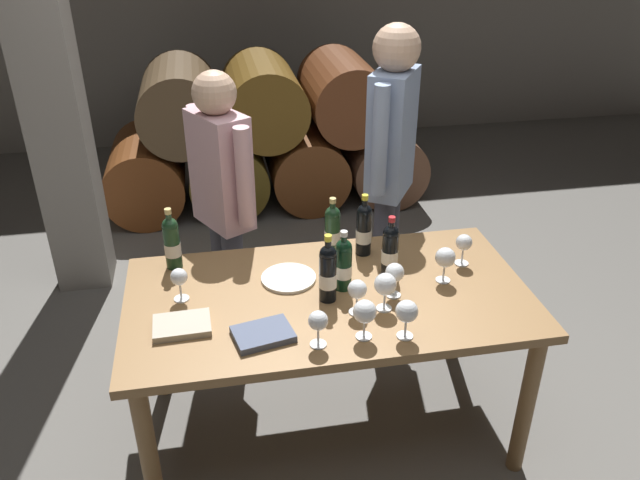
{
  "coord_description": "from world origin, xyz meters",
  "views": [
    {
      "loc": [
        -0.44,
        -2.17,
        2.25
      ],
      "look_at": [
        0.0,
        0.2,
        0.91
      ],
      "focal_mm": 35.45,
      "sensor_mm": 36.0,
      "label": 1
    }
  ],
  "objects_px": {
    "wine_bottle_4": "(332,230)",
    "wine_glass_2": "(357,290)",
    "wine_bottle_0": "(390,249)",
    "wine_bottle_2": "(328,272)",
    "wine_glass_8": "(318,322)",
    "tasting_notebook": "(263,334)",
    "wine_bottle_5": "(172,242)",
    "wine_glass_3": "(395,273)",
    "leather_ledger": "(182,325)",
    "wine_bottle_1": "(364,229)",
    "wine_glass_7": "(407,312)",
    "taster_seated_left": "(223,195)",
    "wine_glass_1": "(365,312)",
    "wine_bottle_3": "(343,264)",
    "wine_glass_0": "(464,244)",
    "dining_table": "(329,311)",
    "serving_plate": "(289,278)",
    "wine_glass_6": "(179,278)",
    "wine_glass_5": "(445,258)",
    "sommelier_presenting": "(390,158)",
    "wine_glass_4": "(385,285)"
  },
  "relations": [
    {
      "from": "wine_bottle_3",
      "to": "wine_bottle_5",
      "type": "xyz_separation_m",
      "value": [
        -0.71,
        0.31,
        0.01
      ]
    },
    {
      "from": "wine_glass_0",
      "to": "wine_glass_3",
      "type": "relative_size",
      "value": 0.97
    },
    {
      "from": "wine_bottle_4",
      "to": "leather_ledger",
      "type": "bearing_deg",
      "value": -146.04
    },
    {
      "from": "leather_ledger",
      "to": "wine_bottle_2",
      "type": "bearing_deg",
      "value": 7.2
    },
    {
      "from": "wine_glass_5",
      "to": "taster_seated_left",
      "type": "height_order",
      "value": "taster_seated_left"
    },
    {
      "from": "dining_table",
      "to": "leather_ledger",
      "type": "relative_size",
      "value": 7.73
    },
    {
      "from": "wine_glass_3",
      "to": "wine_bottle_5",
      "type": "bearing_deg",
      "value": 155.91
    },
    {
      "from": "wine_bottle_1",
      "to": "wine_glass_7",
      "type": "xyz_separation_m",
      "value": [
        0.0,
        -0.64,
        -0.02
      ]
    },
    {
      "from": "wine_glass_1",
      "to": "wine_glass_6",
      "type": "xyz_separation_m",
      "value": [
        -0.68,
        0.39,
        -0.01
      ]
    },
    {
      "from": "wine_bottle_4",
      "to": "wine_glass_0",
      "type": "distance_m",
      "value": 0.6
    },
    {
      "from": "wine_glass_6",
      "to": "wine_bottle_5",
      "type": "bearing_deg",
      "value": 96.56
    },
    {
      "from": "dining_table",
      "to": "serving_plate",
      "type": "height_order",
      "value": "serving_plate"
    },
    {
      "from": "wine_glass_3",
      "to": "tasting_notebook",
      "type": "bearing_deg",
      "value": -162.24
    },
    {
      "from": "wine_bottle_4",
      "to": "wine_glass_2",
      "type": "xyz_separation_m",
      "value": [
        0.0,
        -0.49,
        -0.02
      ]
    },
    {
      "from": "tasting_notebook",
      "to": "wine_bottle_4",
      "type": "bearing_deg",
      "value": 44.17
    },
    {
      "from": "wine_bottle_2",
      "to": "serving_plate",
      "type": "relative_size",
      "value": 1.26
    },
    {
      "from": "wine_bottle_5",
      "to": "wine_glass_3",
      "type": "distance_m",
      "value": 0.99
    },
    {
      "from": "wine_bottle_1",
      "to": "taster_seated_left",
      "type": "height_order",
      "value": "taster_seated_left"
    },
    {
      "from": "wine_glass_1",
      "to": "wine_glass_5",
      "type": "height_order",
      "value": "wine_glass_1"
    },
    {
      "from": "wine_bottle_3",
      "to": "sommelier_presenting",
      "type": "relative_size",
      "value": 0.16
    },
    {
      "from": "wine_bottle_4",
      "to": "wine_bottle_5",
      "type": "height_order",
      "value": "wine_bottle_5"
    },
    {
      "from": "wine_bottle_0",
      "to": "wine_glass_8",
      "type": "xyz_separation_m",
      "value": [
        -0.4,
        -0.44,
        -0.02
      ]
    },
    {
      "from": "wine_glass_4",
      "to": "wine_glass_3",
      "type": "bearing_deg",
      "value": 53.16
    },
    {
      "from": "wine_glass_6",
      "to": "wine_glass_7",
      "type": "distance_m",
      "value": 0.93
    },
    {
      "from": "wine_bottle_5",
      "to": "wine_glass_1",
      "type": "height_order",
      "value": "wine_bottle_5"
    },
    {
      "from": "wine_bottle_0",
      "to": "wine_glass_6",
      "type": "xyz_separation_m",
      "value": [
        -0.9,
        -0.04,
        -0.02
      ]
    },
    {
      "from": "wine_bottle_5",
      "to": "serving_plate",
      "type": "distance_m",
      "value": 0.54
    },
    {
      "from": "wine_bottle_2",
      "to": "taster_seated_left",
      "type": "bearing_deg",
      "value": 116.9
    },
    {
      "from": "sommelier_presenting",
      "to": "taster_seated_left",
      "type": "xyz_separation_m",
      "value": [
        -0.87,
        -0.03,
        -0.12
      ]
    },
    {
      "from": "wine_glass_1",
      "to": "wine_glass_3",
      "type": "height_order",
      "value": "wine_glass_1"
    },
    {
      "from": "wine_glass_8",
      "to": "tasting_notebook",
      "type": "distance_m",
      "value": 0.23
    },
    {
      "from": "serving_plate",
      "to": "dining_table",
      "type": "bearing_deg",
      "value": -43.19
    },
    {
      "from": "wine_bottle_1",
      "to": "wine_bottle_5",
      "type": "distance_m",
      "value": 0.87
    },
    {
      "from": "wine_glass_2",
      "to": "wine_glass_6",
      "type": "xyz_separation_m",
      "value": [
        -0.69,
        0.23,
        -0.0
      ]
    },
    {
      "from": "wine_glass_1",
      "to": "wine_glass_3",
      "type": "bearing_deg",
      "value": 52.83
    },
    {
      "from": "wine_glass_0",
      "to": "wine_bottle_2",
      "type": "bearing_deg",
      "value": -165.65
    },
    {
      "from": "wine_bottle_2",
      "to": "wine_bottle_0",
      "type": "bearing_deg",
      "value": 25.75
    },
    {
      "from": "dining_table",
      "to": "wine_glass_0",
      "type": "height_order",
      "value": "wine_glass_0"
    },
    {
      "from": "wine_glass_7",
      "to": "leather_ledger",
      "type": "xyz_separation_m",
      "value": [
        -0.84,
        0.21,
        -0.1
      ]
    },
    {
      "from": "wine_bottle_5",
      "to": "wine_glass_4",
      "type": "distance_m",
      "value": 0.97
    },
    {
      "from": "wine_glass_5",
      "to": "sommelier_presenting",
      "type": "height_order",
      "value": "sommelier_presenting"
    },
    {
      "from": "wine_glass_2",
      "to": "wine_glass_5",
      "type": "bearing_deg",
      "value": 20.98
    },
    {
      "from": "taster_seated_left",
      "to": "wine_glass_5",
      "type": "bearing_deg",
      "value": -38.11
    },
    {
      "from": "wine_bottle_0",
      "to": "wine_bottle_2",
      "type": "bearing_deg",
      "value": -154.25
    },
    {
      "from": "wine_bottle_0",
      "to": "sommelier_presenting",
      "type": "height_order",
      "value": "sommelier_presenting"
    },
    {
      "from": "wine_bottle_5",
      "to": "sommelier_presenting",
      "type": "bearing_deg",
      "value": 20.13
    },
    {
      "from": "tasting_notebook",
      "to": "taster_seated_left",
      "type": "bearing_deg",
      "value": 83.53
    },
    {
      "from": "tasting_notebook",
      "to": "sommelier_presenting",
      "type": "bearing_deg",
      "value": 40.1
    },
    {
      "from": "wine_glass_7",
      "to": "sommelier_presenting",
      "type": "relative_size",
      "value": 0.09
    },
    {
      "from": "wine_bottle_2",
      "to": "wine_bottle_3",
      "type": "distance_m",
      "value": 0.11
    }
  ]
}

